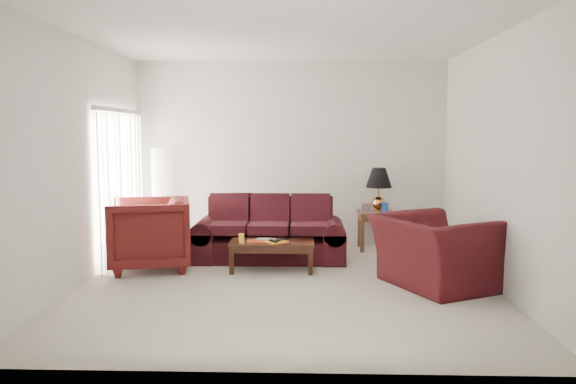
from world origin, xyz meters
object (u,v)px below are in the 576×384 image
at_px(sofa, 269,230).
at_px(armchair_left, 149,234).
at_px(end_table, 375,231).
at_px(armchair_right, 435,252).
at_px(floor_lamp, 159,198).
at_px(coffee_table, 272,256).

height_order(sofa, armchair_left, armchair_left).
bearing_deg(end_table, sofa, -154.13).
distance_m(armchair_left, armchair_right, 3.75).
bearing_deg(armchair_left, armchair_right, 65.28).
bearing_deg(floor_lamp, coffee_table, -37.64).
bearing_deg(end_table, armchair_left, -156.61).
bearing_deg(floor_lamp, armchair_right, -29.34).
xyz_separation_m(armchair_right, coffee_table, (-2.01, 0.73, -0.23)).
height_order(floor_lamp, armchair_right, floor_lamp).
distance_m(sofa, armchair_left, 1.70).
relative_size(sofa, armchair_right, 1.67).
distance_m(floor_lamp, armchair_right, 4.50).
xyz_separation_m(sofa, floor_lamp, (-1.83, 0.84, 0.36)).
bearing_deg(sofa, armchair_right, -34.33).
xyz_separation_m(floor_lamp, coffee_table, (1.90, -1.47, -0.61)).
height_order(sofa, floor_lamp, floor_lamp).
distance_m(end_table, floor_lamp, 3.49).
distance_m(end_table, coffee_table, 2.11).
distance_m(end_table, armchair_left, 3.51).
xyz_separation_m(end_table, armchair_left, (-3.22, -1.39, 0.19)).
bearing_deg(armchair_right, floor_lamp, 33.66).
distance_m(armchair_right, coffee_table, 2.15).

